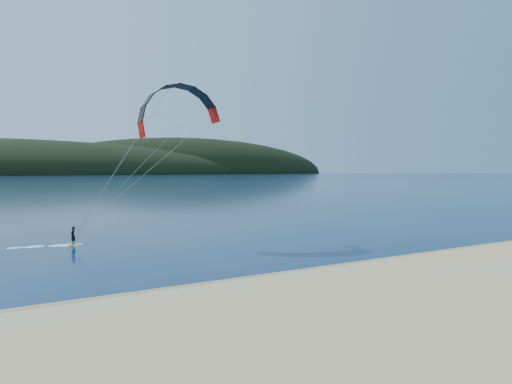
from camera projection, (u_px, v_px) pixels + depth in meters
ground at (273, 310)px, 19.43m from camera, size 1800.00×1800.00×0.00m
wet_sand at (233, 285)px, 23.40m from camera, size 220.00×2.50×0.10m
headland at (43, 174)px, 676.12m from camera, size 1200.00×310.00×140.00m
kitesurfer_near at (173, 130)px, 35.99m from camera, size 22.97×7.12×13.88m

